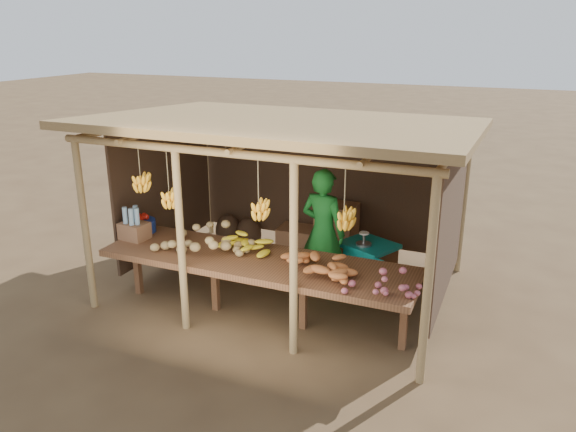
% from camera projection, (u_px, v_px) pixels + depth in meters
% --- Properties ---
extents(ground, '(60.00, 60.00, 0.00)m').
position_uv_depth(ground, '(288.00, 287.00, 7.83)').
color(ground, brown).
rests_on(ground, ground).
extents(stall_structure, '(4.70, 3.50, 2.43)m').
position_uv_depth(stall_structure, '(287.00, 153.00, 7.19)').
color(stall_structure, '#A38454').
rests_on(stall_structure, ground).
extents(counter, '(3.90, 1.05, 0.80)m').
position_uv_depth(counter, '(257.00, 264.00, 6.77)').
color(counter, brown).
rests_on(counter, ground).
extents(potato_heap, '(1.27, 1.02, 0.37)m').
position_uv_depth(potato_heap, '(205.00, 236.00, 6.97)').
color(potato_heap, tan).
rests_on(potato_heap, counter).
extents(sweet_potato_heap, '(1.07, 0.70, 0.36)m').
position_uv_depth(sweet_potato_heap, '(321.00, 260.00, 6.25)').
color(sweet_potato_heap, '#C76E33').
rests_on(sweet_potato_heap, counter).
extents(onion_heap, '(0.88, 0.72, 0.35)m').
position_uv_depth(onion_heap, '(382.00, 276.00, 5.85)').
color(onion_heap, '#C05D6B').
rests_on(onion_heap, counter).
extents(banana_pile, '(0.71, 0.52, 0.35)m').
position_uv_depth(banana_pile, '(242.00, 239.00, 6.88)').
color(banana_pile, yellow).
rests_on(banana_pile, counter).
extents(tomato_basin, '(0.46, 0.46, 0.24)m').
position_uv_depth(tomato_basin, '(139.00, 225.00, 7.62)').
color(tomato_basin, navy).
rests_on(tomato_basin, counter).
extents(bottle_box, '(0.38, 0.31, 0.44)m').
position_uv_depth(bottle_box, '(134.00, 227.00, 7.34)').
color(bottle_box, brown).
rests_on(bottle_box, counter).
extents(vendor, '(0.70, 0.53, 1.73)m').
position_uv_depth(vendor, '(323.00, 232.00, 7.43)').
color(vendor, '#186D24').
rests_on(vendor, ground).
extents(tarp_crate, '(0.88, 0.83, 0.83)m').
position_uv_depth(tarp_crate, '(368.00, 263.00, 7.78)').
color(tarp_crate, brown).
rests_on(tarp_crate, ground).
extents(carton_stack, '(1.22, 0.47, 0.92)m').
position_uv_depth(carton_stack, '(323.00, 236.00, 8.60)').
color(carton_stack, brown).
rests_on(carton_stack, ground).
extents(burlap_sacks, '(0.81, 0.42, 0.57)m').
position_uv_depth(burlap_sacks, '(238.00, 230.00, 9.32)').
color(burlap_sacks, '#463020').
rests_on(burlap_sacks, ground).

